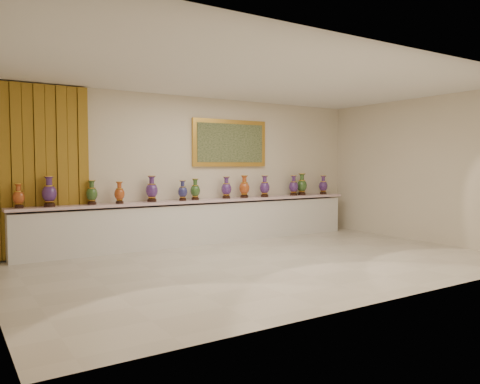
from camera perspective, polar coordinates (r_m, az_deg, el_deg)
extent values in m
plane|color=beige|center=(7.76, 3.27, -8.64)|extent=(8.00, 8.00, 0.00)
plane|color=beige|center=(9.73, -5.34, 2.69)|extent=(8.00, 0.00, 8.00)
plane|color=beige|center=(10.45, 21.43, 2.52)|extent=(0.00, 5.00, 5.00)
plane|color=white|center=(7.72, 3.35, 13.72)|extent=(8.00, 8.00, 0.00)
cube|color=#C18129|center=(8.71, -23.19, 2.35)|extent=(1.64, 0.14, 2.95)
cube|color=gold|center=(10.09, -1.21, 5.97)|extent=(1.80, 0.06, 1.00)
cube|color=#1F3319|center=(10.06, -1.11, 5.98)|extent=(1.62, 0.02, 0.82)
cube|color=white|center=(9.60, -4.67, -3.87)|extent=(7.20, 0.42, 0.81)
cube|color=beige|center=(9.54, -4.63, -1.08)|extent=(7.28, 0.48, 0.05)
cylinder|color=black|center=(8.48, -25.35, -1.64)|extent=(0.14, 0.14, 0.04)
cone|color=gold|center=(8.48, -25.36, -1.35)|extent=(0.12, 0.12, 0.03)
ellipsoid|color=maroon|center=(8.47, -25.38, -0.59)|extent=(0.24, 0.24, 0.23)
cylinder|color=gold|center=(8.47, -25.39, 0.08)|extent=(0.13, 0.13, 0.01)
cylinder|color=maroon|center=(8.47, -25.40, 0.42)|extent=(0.07, 0.07, 0.08)
cone|color=maroon|center=(8.46, -25.41, 0.81)|extent=(0.13, 0.13, 0.03)
cylinder|color=gold|center=(8.46, -25.42, 0.92)|extent=(0.13, 0.13, 0.01)
cylinder|color=black|center=(8.56, -22.20, -1.49)|extent=(0.18, 0.18, 0.05)
cone|color=gold|center=(8.55, -22.20, -1.11)|extent=(0.16, 0.16, 0.03)
ellipsoid|color=#1D0A4A|center=(8.54, -22.23, -0.15)|extent=(0.27, 0.27, 0.30)
cylinder|color=gold|center=(8.54, -22.24, 0.71)|extent=(0.17, 0.17, 0.01)
cylinder|color=#1D0A4A|center=(8.54, -22.25, 1.15)|extent=(0.10, 0.10, 0.11)
cone|color=#1D0A4A|center=(8.53, -22.27, 1.65)|extent=(0.17, 0.17, 0.04)
cylinder|color=gold|center=(8.53, -22.27, 1.79)|extent=(0.17, 0.17, 0.01)
cylinder|color=black|center=(8.75, -17.60, -1.32)|extent=(0.15, 0.15, 0.04)
cone|color=gold|center=(8.75, -17.61, -1.01)|extent=(0.13, 0.13, 0.03)
ellipsoid|color=black|center=(8.74, -17.62, -0.23)|extent=(0.26, 0.26, 0.25)
cylinder|color=gold|center=(8.74, -17.63, 0.47)|extent=(0.14, 0.14, 0.01)
cylinder|color=black|center=(8.73, -17.64, 0.83)|extent=(0.08, 0.08, 0.09)
cone|color=black|center=(8.73, -17.65, 1.24)|extent=(0.14, 0.14, 0.03)
cylinder|color=gold|center=(8.73, -17.65, 1.35)|extent=(0.14, 0.14, 0.01)
cylinder|color=black|center=(8.83, -14.47, -1.24)|extent=(0.14, 0.14, 0.04)
cone|color=gold|center=(8.83, -14.47, -0.96)|extent=(0.12, 0.12, 0.03)
ellipsoid|color=maroon|center=(8.82, -14.48, -0.23)|extent=(0.25, 0.25, 0.23)
cylinder|color=gold|center=(8.82, -14.49, 0.41)|extent=(0.13, 0.13, 0.01)
cylinder|color=maroon|center=(8.81, -14.50, 0.74)|extent=(0.07, 0.07, 0.08)
cone|color=maroon|center=(8.81, -14.50, 1.11)|extent=(0.13, 0.13, 0.03)
cylinder|color=gold|center=(8.81, -14.50, 1.22)|extent=(0.13, 0.13, 0.01)
cylinder|color=black|center=(9.12, -10.69, -1.02)|extent=(0.18, 0.18, 0.05)
cone|color=gold|center=(9.12, -10.70, -0.68)|extent=(0.15, 0.15, 0.03)
ellipsoid|color=#1D0A4A|center=(9.11, -10.71, 0.19)|extent=(0.28, 0.28, 0.29)
cylinder|color=gold|center=(9.10, -10.71, 0.96)|extent=(0.16, 0.16, 0.01)
cylinder|color=#1D0A4A|center=(9.10, -10.72, 1.36)|extent=(0.09, 0.09, 0.10)
cone|color=#1D0A4A|center=(9.10, -10.72, 1.81)|extent=(0.16, 0.16, 0.04)
cylinder|color=gold|center=(9.10, -10.72, 1.93)|extent=(0.16, 0.16, 0.01)
cylinder|color=black|center=(9.31, -7.00, -0.93)|extent=(0.14, 0.14, 0.04)
cone|color=gold|center=(9.31, -7.00, -0.66)|extent=(0.12, 0.12, 0.03)
ellipsoid|color=#0D0D3C|center=(9.30, -7.01, 0.02)|extent=(0.24, 0.24, 0.23)
cylinder|color=gold|center=(9.30, -7.01, 0.63)|extent=(0.13, 0.13, 0.01)
cylinder|color=#0D0D3C|center=(9.29, -7.01, 0.94)|extent=(0.07, 0.07, 0.08)
cone|color=#0D0D3C|center=(9.29, -7.01, 1.29)|extent=(0.13, 0.13, 0.03)
cylinder|color=gold|center=(9.29, -7.02, 1.39)|extent=(0.13, 0.13, 0.01)
cylinder|color=black|center=(9.49, -5.47, -0.83)|extent=(0.15, 0.15, 0.04)
cone|color=gold|center=(9.48, -5.47, -0.54)|extent=(0.13, 0.13, 0.03)
ellipsoid|color=black|center=(9.48, -5.48, 0.17)|extent=(0.26, 0.26, 0.25)
cylinder|color=gold|center=(9.47, -5.48, 0.81)|extent=(0.14, 0.14, 0.01)
cylinder|color=black|center=(9.47, -5.48, 1.13)|extent=(0.08, 0.08, 0.09)
cone|color=black|center=(9.47, -5.48, 1.51)|extent=(0.14, 0.14, 0.03)
cylinder|color=gold|center=(9.47, -5.48, 1.61)|extent=(0.14, 0.14, 0.01)
cylinder|color=black|center=(9.84, -1.67, -0.65)|extent=(0.16, 0.16, 0.05)
cone|color=gold|center=(9.84, -1.67, -0.36)|extent=(0.14, 0.14, 0.03)
ellipsoid|color=#1D0A4A|center=(9.83, -1.67, 0.38)|extent=(0.25, 0.25, 0.27)
cylinder|color=gold|center=(9.82, -1.67, 1.03)|extent=(0.15, 0.15, 0.01)
cylinder|color=#1D0A4A|center=(9.82, -1.67, 1.37)|extent=(0.09, 0.09, 0.10)
cone|color=#1D0A4A|center=(9.82, -1.67, 1.76)|extent=(0.15, 0.15, 0.04)
cylinder|color=gold|center=(9.82, -1.67, 1.86)|extent=(0.15, 0.15, 0.01)
cylinder|color=black|center=(10.06, 0.53, -0.56)|extent=(0.17, 0.17, 0.05)
cone|color=gold|center=(10.06, 0.53, -0.26)|extent=(0.15, 0.15, 0.03)
ellipsoid|color=maroon|center=(10.05, 0.53, 0.50)|extent=(0.28, 0.28, 0.28)
cylinder|color=gold|center=(10.05, 0.53, 1.17)|extent=(0.15, 0.15, 0.01)
cylinder|color=maroon|center=(10.04, 0.53, 1.51)|extent=(0.09, 0.09, 0.10)
cone|color=maroon|center=(10.04, 0.53, 1.91)|extent=(0.15, 0.15, 0.04)
cylinder|color=gold|center=(10.04, 0.53, 2.01)|extent=(0.16, 0.16, 0.01)
cylinder|color=black|center=(10.30, 3.02, -0.47)|extent=(0.17, 0.17, 0.05)
cone|color=gold|center=(10.30, 3.02, -0.19)|extent=(0.15, 0.15, 0.03)
ellipsoid|color=#1D0A4A|center=(10.29, 3.02, 0.54)|extent=(0.27, 0.27, 0.27)
cylinder|color=gold|center=(10.29, 3.02, 1.18)|extent=(0.15, 0.15, 0.01)
cylinder|color=#1D0A4A|center=(10.28, 3.02, 1.52)|extent=(0.09, 0.09, 0.10)
cone|color=#1D0A4A|center=(10.28, 3.03, 1.89)|extent=(0.15, 0.15, 0.04)
cylinder|color=gold|center=(10.28, 3.03, 1.99)|extent=(0.15, 0.15, 0.01)
cylinder|color=black|center=(10.86, 6.55, -0.29)|extent=(0.16, 0.16, 0.05)
cone|color=gold|center=(10.86, 6.55, -0.03)|extent=(0.14, 0.14, 0.03)
ellipsoid|color=#1D0A4A|center=(10.85, 6.56, 0.65)|extent=(0.24, 0.24, 0.27)
cylinder|color=gold|center=(10.85, 6.56, 1.25)|extent=(0.15, 0.15, 0.01)
cylinder|color=#1D0A4A|center=(10.85, 6.56, 1.56)|extent=(0.09, 0.09, 0.10)
cone|color=#1D0A4A|center=(10.84, 6.56, 1.91)|extent=(0.15, 0.15, 0.04)
cylinder|color=gold|center=(10.84, 6.56, 2.00)|extent=(0.15, 0.15, 0.01)
cylinder|color=black|center=(11.04, 7.55, -0.23)|extent=(0.18, 0.18, 0.05)
cone|color=gold|center=(11.04, 7.55, 0.05)|extent=(0.16, 0.16, 0.03)
ellipsoid|color=black|center=(11.03, 7.56, 0.78)|extent=(0.28, 0.28, 0.29)
cylinder|color=gold|center=(11.02, 7.56, 1.42)|extent=(0.16, 0.16, 0.01)
cylinder|color=black|center=(11.02, 7.56, 1.75)|extent=(0.09, 0.09, 0.11)
cone|color=black|center=(11.02, 7.57, 2.13)|extent=(0.16, 0.16, 0.04)
cylinder|color=gold|center=(11.02, 7.57, 2.23)|extent=(0.16, 0.16, 0.01)
cylinder|color=black|center=(11.44, 10.11, -0.14)|extent=(0.16, 0.16, 0.04)
cone|color=gold|center=(11.44, 10.11, 0.10)|extent=(0.14, 0.14, 0.03)
ellipsoid|color=#1D0A4A|center=(11.43, 10.11, 0.72)|extent=(0.24, 0.24, 0.26)
cylinder|color=gold|center=(11.42, 10.12, 1.27)|extent=(0.14, 0.14, 0.01)
cylinder|color=#1D0A4A|center=(11.42, 10.12, 1.55)|extent=(0.08, 0.08, 0.09)
cone|color=#1D0A4A|center=(11.42, 10.13, 1.87)|extent=(0.14, 0.14, 0.03)
cylinder|color=gold|center=(11.42, 10.13, 1.96)|extent=(0.15, 0.15, 0.01)
cube|color=white|center=(8.82, -12.92, -1.34)|extent=(0.10, 0.06, 0.00)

